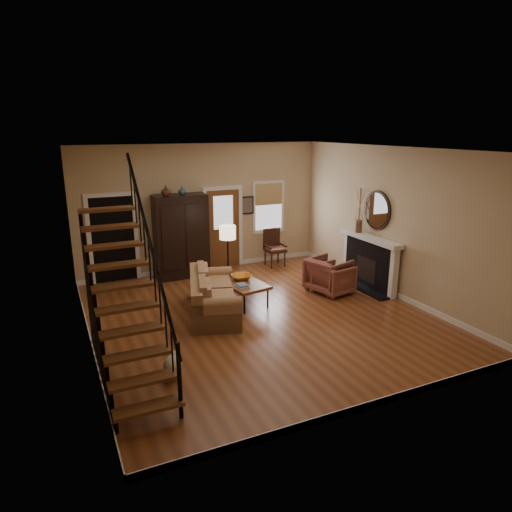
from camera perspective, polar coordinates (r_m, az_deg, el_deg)
name	(u,v)px	position (r m, az deg, el deg)	size (l,w,h in m)	color
room	(210,228)	(10.28, -5.81, 3.46)	(7.00, 7.33, 3.30)	brown
staircase	(124,278)	(6.83, -16.19, -2.68)	(0.94, 2.80, 3.20)	brown
fireplace	(371,257)	(11.08, 14.15, -0.13)	(0.33, 1.95, 2.30)	black
armoire	(181,236)	(11.59, -9.33, 2.45)	(1.30, 0.60, 2.10)	black
vase_a	(166,191)	(11.20, -11.20, 8.00)	(0.24, 0.24, 0.25)	#4C2619
vase_b	(182,191)	(11.30, -9.21, 8.07)	(0.20, 0.20, 0.21)	#334C60
sofa	(214,295)	(9.36, -5.31, -4.87)	(0.92, 2.12, 0.79)	#976B44
coffee_table	(242,292)	(9.91, -1.77, -4.55)	(0.74, 1.26, 0.48)	brown
bowl	(241,277)	(9.96, -1.86, -2.65)	(0.43, 0.43, 0.11)	orange
books	(242,285)	(9.52, -1.74, -3.70)	(0.23, 0.32, 0.06)	beige
armchair_left	(334,279)	(10.57, 9.71, -2.85)	(0.75, 0.77, 0.70)	maroon
armchair_right	(328,275)	(10.70, 9.02, -2.32)	(0.84, 0.87, 0.79)	maroon
floor_lamp	(228,260)	(10.33, -3.52, -0.50)	(0.36, 0.36, 1.59)	black
side_chair	(275,248)	(12.44, 2.40, 1.00)	(0.54, 0.54, 1.02)	#341B10
dog	(173,367)	(7.26, -10.37, -13.46)	(0.28, 0.48, 0.35)	tan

